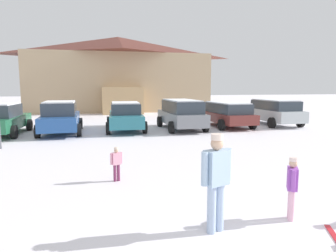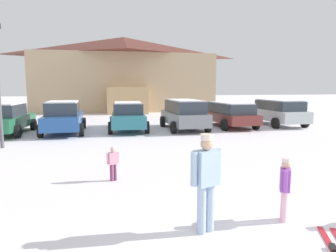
{
  "view_description": "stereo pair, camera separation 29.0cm",
  "coord_description": "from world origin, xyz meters",
  "px_view_note": "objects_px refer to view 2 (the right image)",
  "views": [
    {
      "loc": [
        -2.36,
        -2.45,
        2.43
      ],
      "look_at": [
        0.25,
        8.49,
        0.95
      ],
      "focal_mm": 32.0,
      "sensor_mm": 36.0,
      "label": 1
    },
    {
      "loc": [
        -2.08,
        -2.51,
        2.43
      ],
      "look_at": [
        0.25,
        8.49,
        0.95
      ],
      "focal_mm": 32.0,
      "sensor_mm": 36.0,
      "label": 2
    }
  ],
  "objects_px": {
    "parked_maroon_van": "(230,113)",
    "skier_child_in_pink_snowsuit": "(113,162)",
    "parked_silver_wagon": "(278,111)",
    "parked_grey_wagon": "(184,113)",
    "skier_child_in_purple_jacket": "(285,186)",
    "ski_lodge": "(124,73)",
    "parked_blue_hatchback": "(64,117)",
    "skier_adult_in_blue_parka": "(206,178)",
    "parked_teal_hatchback": "(128,116)",
    "parked_green_coupe": "(5,119)"
  },
  "relations": [
    {
      "from": "parked_grey_wagon",
      "to": "parked_teal_hatchback",
      "type": "bearing_deg",
      "value": 172.45
    },
    {
      "from": "parked_grey_wagon",
      "to": "parked_maroon_van",
      "type": "height_order",
      "value": "parked_grey_wagon"
    },
    {
      "from": "ski_lodge",
      "to": "parked_silver_wagon",
      "type": "distance_m",
      "value": 18.29
    },
    {
      "from": "parked_silver_wagon",
      "to": "skier_child_in_pink_snowsuit",
      "type": "relative_size",
      "value": 4.93
    },
    {
      "from": "parked_blue_hatchback",
      "to": "parked_teal_hatchback",
      "type": "height_order",
      "value": "parked_blue_hatchback"
    },
    {
      "from": "ski_lodge",
      "to": "parked_maroon_van",
      "type": "distance_m",
      "value": 17.13
    },
    {
      "from": "parked_silver_wagon",
      "to": "skier_child_in_pink_snowsuit",
      "type": "bearing_deg",
      "value": -138.62
    },
    {
      "from": "skier_child_in_purple_jacket",
      "to": "skier_adult_in_blue_parka",
      "type": "xyz_separation_m",
      "value": [
        -1.53,
        -0.11,
        0.28
      ]
    },
    {
      "from": "ski_lodge",
      "to": "parked_blue_hatchback",
      "type": "xyz_separation_m",
      "value": [
        -4.26,
        -16.31,
        -3.02
      ]
    },
    {
      "from": "parked_grey_wagon",
      "to": "skier_child_in_pink_snowsuit",
      "type": "relative_size",
      "value": 4.99
    },
    {
      "from": "parked_green_coupe",
      "to": "skier_adult_in_blue_parka",
      "type": "relative_size",
      "value": 2.7
    },
    {
      "from": "parked_maroon_van",
      "to": "skier_adult_in_blue_parka",
      "type": "distance_m",
      "value": 13.58
    },
    {
      "from": "parked_teal_hatchback",
      "to": "skier_child_in_purple_jacket",
      "type": "relative_size",
      "value": 4.11
    },
    {
      "from": "parked_silver_wagon",
      "to": "parked_grey_wagon",
      "type": "bearing_deg",
      "value": -175.02
    },
    {
      "from": "parked_green_coupe",
      "to": "parked_maroon_van",
      "type": "height_order",
      "value": "parked_green_coupe"
    },
    {
      "from": "parked_maroon_van",
      "to": "parked_teal_hatchback",
      "type": "bearing_deg",
      "value": 179.86
    },
    {
      "from": "parked_maroon_van",
      "to": "skier_child_in_pink_snowsuit",
      "type": "relative_size",
      "value": 5.0
    },
    {
      "from": "parked_maroon_van",
      "to": "skier_adult_in_blue_parka",
      "type": "height_order",
      "value": "skier_adult_in_blue_parka"
    },
    {
      "from": "parked_silver_wagon",
      "to": "skier_child_in_purple_jacket",
      "type": "xyz_separation_m",
      "value": [
        -7.58,
        -12.32,
        -0.22
      ]
    },
    {
      "from": "parked_teal_hatchback",
      "to": "skier_child_in_purple_jacket",
      "type": "xyz_separation_m",
      "value": [
        1.86,
        -12.19,
        -0.15
      ]
    },
    {
      "from": "parked_silver_wagon",
      "to": "skier_child_in_purple_jacket",
      "type": "height_order",
      "value": "parked_silver_wagon"
    },
    {
      "from": "parked_green_coupe",
      "to": "skier_child_in_pink_snowsuit",
      "type": "distance_m",
      "value": 10.25
    },
    {
      "from": "ski_lodge",
      "to": "parked_grey_wagon",
      "type": "bearing_deg",
      "value": -82.05
    },
    {
      "from": "skier_adult_in_blue_parka",
      "to": "parked_green_coupe",
      "type": "bearing_deg",
      "value": 118.67
    },
    {
      "from": "ski_lodge",
      "to": "parked_green_coupe",
      "type": "relative_size",
      "value": 4.01
    },
    {
      "from": "parked_blue_hatchback",
      "to": "skier_child_in_purple_jacket",
      "type": "relative_size",
      "value": 3.95
    },
    {
      "from": "parked_green_coupe",
      "to": "parked_silver_wagon",
      "type": "xyz_separation_m",
      "value": [
        15.68,
        0.42,
        0.06
      ]
    },
    {
      "from": "parked_maroon_van",
      "to": "skier_child_in_pink_snowsuit",
      "type": "xyz_separation_m",
      "value": [
        -7.22,
        -9.14,
        -0.32
      ]
    },
    {
      "from": "parked_green_coupe",
      "to": "parked_teal_hatchback",
      "type": "height_order",
      "value": "parked_green_coupe"
    },
    {
      "from": "ski_lodge",
      "to": "parked_maroon_van",
      "type": "relative_size",
      "value": 4.06
    },
    {
      "from": "parked_blue_hatchback",
      "to": "parked_maroon_van",
      "type": "bearing_deg",
      "value": 1.8
    },
    {
      "from": "parked_maroon_van",
      "to": "skier_adult_in_blue_parka",
      "type": "bearing_deg",
      "value": -115.24
    },
    {
      "from": "ski_lodge",
      "to": "skier_adult_in_blue_parka",
      "type": "height_order",
      "value": "ski_lodge"
    },
    {
      "from": "parked_blue_hatchback",
      "to": "parked_silver_wagon",
      "type": "height_order",
      "value": "parked_blue_hatchback"
    },
    {
      "from": "parked_maroon_van",
      "to": "skier_child_in_purple_jacket",
      "type": "height_order",
      "value": "parked_maroon_van"
    },
    {
      "from": "skier_child_in_pink_snowsuit",
      "to": "parked_grey_wagon",
      "type": "bearing_deg",
      "value": 64.1
    },
    {
      "from": "skier_child_in_pink_snowsuit",
      "to": "skier_child_in_purple_jacket",
      "type": "bearing_deg",
      "value": -45.66
    },
    {
      "from": "skier_child_in_purple_jacket",
      "to": "parked_grey_wagon",
      "type": "bearing_deg",
      "value": 83.77
    },
    {
      "from": "skier_child_in_purple_jacket",
      "to": "skier_child_in_pink_snowsuit",
      "type": "distance_m",
      "value": 4.24
    },
    {
      "from": "parked_green_coupe",
      "to": "skier_child_in_pink_snowsuit",
      "type": "bearing_deg",
      "value": -59.93
    },
    {
      "from": "parked_teal_hatchback",
      "to": "parked_silver_wagon",
      "type": "relative_size",
      "value": 1.09
    },
    {
      "from": "parked_blue_hatchback",
      "to": "skier_child_in_purple_jacket",
      "type": "distance_m",
      "value": 12.99
    },
    {
      "from": "parked_green_coupe",
      "to": "parked_teal_hatchback",
      "type": "distance_m",
      "value": 6.24
    },
    {
      "from": "skier_adult_in_blue_parka",
      "to": "parked_grey_wagon",
      "type": "bearing_deg",
      "value": 76.69
    },
    {
      "from": "ski_lodge",
      "to": "parked_maroon_van",
      "type": "xyz_separation_m",
      "value": [
        5.27,
        -16.02,
        -3.04
      ]
    },
    {
      "from": "parked_silver_wagon",
      "to": "skier_child_in_pink_snowsuit",
      "type": "height_order",
      "value": "parked_silver_wagon"
    },
    {
      "from": "parked_green_coupe",
      "to": "parked_blue_hatchback",
      "type": "xyz_separation_m",
      "value": [
        2.83,
        -0.02,
        0.03
      ]
    },
    {
      "from": "skier_child_in_purple_jacket",
      "to": "ski_lodge",
      "type": "bearing_deg",
      "value": 92.05
    },
    {
      "from": "parked_green_coupe",
      "to": "skier_child_in_purple_jacket",
      "type": "xyz_separation_m",
      "value": [
        8.1,
        -11.9,
        -0.16
      ]
    },
    {
      "from": "parked_maroon_van",
      "to": "parked_silver_wagon",
      "type": "relative_size",
      "value": 1.01
    }
  ]
}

